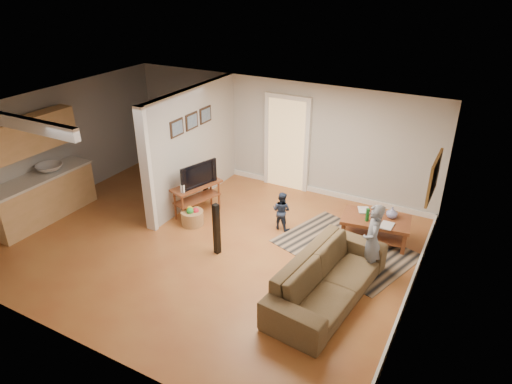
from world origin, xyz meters
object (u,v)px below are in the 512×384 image
toy_basket (192,217)px  toddler (281,228)px  sofa (327,297)px  tv_console (197,188)px  speaker_right (205,181)px  coffee_table (377,223)px  child (368,273)px  speaker_left (217,229)px

toy_basket → toddler: bearing=23.3°
sofa → toy_basket: bearing=81.5°
sofa → tv_console: bearing=75.8°
speaker_right → toddler: speaker_right is taller
coffee_table → speaker_right: (-3.82, -0.07, 0.07)m
child → sofa: bearing=-41.5°
coffee_table → tv_console: (-3.56, -0.75, 0.24)m
speaker_left → toddler: size_ratio=1.25×
toy_basket → child: bearing=1.0°
sofa → child: (0.40, 0.92, 0.00)m
toy_basket → child: 3.60m
sofa → tv_console: size_ratio=2.17×
speaker_left → toy_basket: size_ratio=2.19×
toy_basket → speaker_left: bearing=-32.0°
tv_console → toddler: 1.92m
sofa → child: child is taller
sofa → child: size_ratio=1.91×
tv_console → coffee_table: bearing=29.6°
toy_basket → child: size_ratio=0.35×
coffee_table → toddler: 1.86m
speaker_left → toy_basket: (-1.00, 0.62, -0.33)m
speaker_left → toddler: (0.65, 1.33, -0.50)m
speaker_left → speaker_right: speaker_left is taller
child → toddler: 2.06m
coffee_table → toddler: coffee_table is taller
coffee_table → child: 1.16m
speaker_left → sofa: bearing=9.6°
sofa → tv_console: 3.62m
tv_console → toddler: tv_console is taller
sofa → toy_basket: 3.32m
speaker_left → toddler: 1.56m
sofa → child: 1.00m
coffee_table → tv_console: bearing=-168.1°
speaker_left → coffee_table: bearing=51.9°
tv_console → speaker_left: size_ratio=1.16×
tv_console → speaker_left: (1.14, -1.03, -0.12)m
speaker_right → coffee_table: bearing=0.3°
coffee_table → tv_console: size_ratio=1.16×
sofa → toy_basket: size_ratio=5.51×
coffee_table → speaker_right: bearing=-178.9°
sofa → tv_console: tv_console is taller
speaker_right → child: 4.15m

